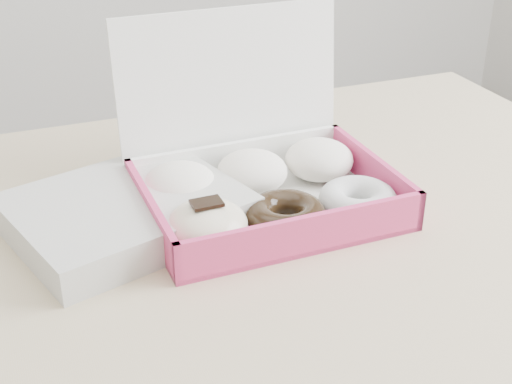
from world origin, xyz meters
name	(u,v)px	position (x,y,z in m)	size (l,w,h in m)	color
table	(217,295)	(0.00, 0.00, 0.67)	(1.20, 0.80, 0.75)	tan
donut_box	(260,181)	(0.08, 0.05, 0.78)	(0.30, 0.25, 0.22)	white
newspapers	(126,212)	(-0.09, 0.06, 0.77)	(0.25, 0.20, 0.04)	beige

